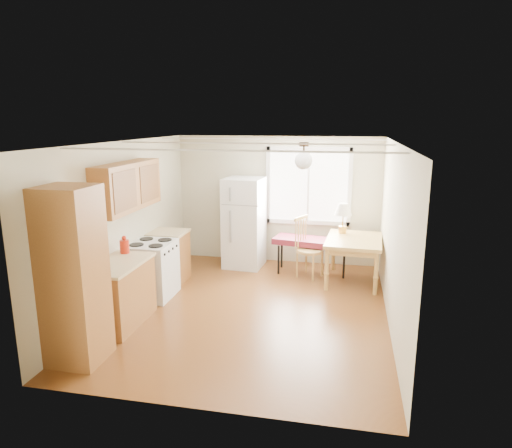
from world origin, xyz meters
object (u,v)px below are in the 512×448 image
(refrigerator, at_px, (244,223))
(bench, at_px, (312,242))
(dining_table, at_px, (354,244))
(chair, at_px, (305,242))

(refrigerator, bearing_deg, bench, -2.96)
(dining_table, relative_size, chair, 1.19)
(bench, bearing_deg, chair, -110.03)
(bench, distance_m, dining_table, 0.82)
(bench, distance_m, chair, 0.23)
(refrigerator, relative_size, bench, 1.16)
(refrigerator, relative_size, dining_table, 1.32)
(chair, bearing_deg, dining_table, 16.52)
(refrigerator, height_order, dining_table, refrigerator)
(chair, bearing_deg, bench, 84.63)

